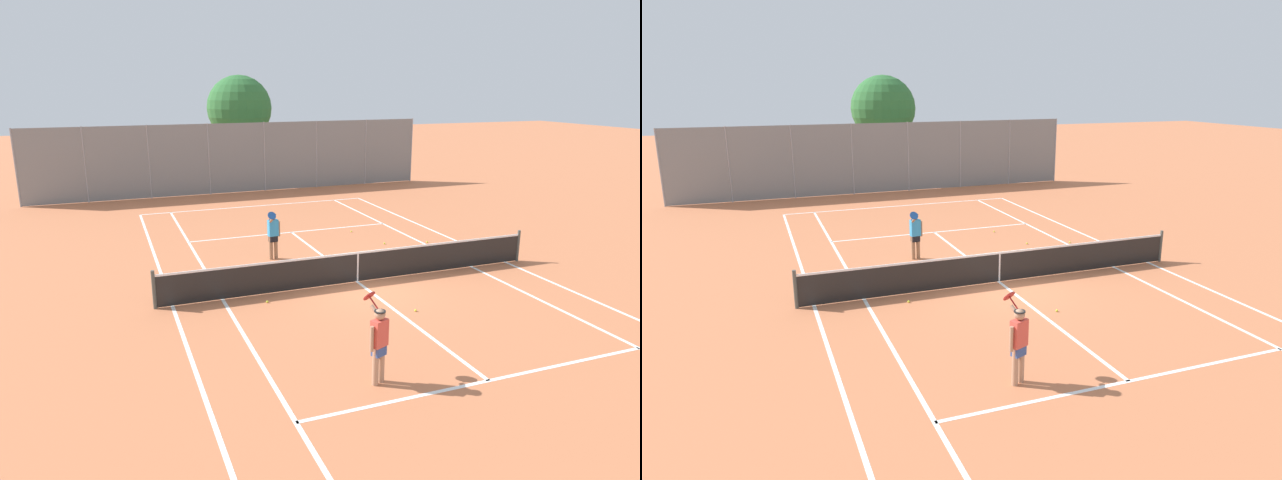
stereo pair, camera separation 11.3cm
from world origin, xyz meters
TOP-DOWN VIEW (x-y plane):
  - ground_plane at (0.00, 0.00)m, footprint 120.00×120.00m
  - court_line_markings at (0.00, 0.00)m, footprint 11.10×23.90m
  - tennis_net at (0.00, 0.00)m, footprint 12.00×0.10m
  - player_near_side at (-2.15, -5.66)m, footprint 0.46×0.88m
  - player_far_left at (-1.71, 3.17)m, footprint 0.60×0.79m
  - loose_tennis_ball_0 at (4.30, 3.06)m, footprint 0.07×0.07m
  - loose_tennis_ball_1 at (0.47, -2.68)m, footprint 0.07×0.07m
  - loose_tennis_ball_2 at (2.71, 3.48)m, footprint 0.07×0.07m
  - loose_tennis_ball_3 at (2.27, 5.55)m, footprint 0.07×0.07m
  - loose_tennis_ball_4 at (-3.03, -0.68)m, footprint 0.07×0.07m
  - back_fence at (-0.00, 15.81)m, footprint 21.71×0.08m
  - tree_behind_left at (1.11, 19.28)m, footprint 3.85×3.85m

SIDE VIEW (x-z plane):
  - ground_plane at x=0.00m, z-range 0.00..0.00m
  - court_line_markings at x=0.00m, z-range 0.00..0.01m
  - loose_tennis_ball_0 at x=4.30m, z-range 0.00..0.07m
  - loose_tennis_ball_1 at x=0.47m, z-range 0.00..0.07m
  - loose_tennis_ball_2 at x=2.71m, z-range 0.00..0.07m
  - loose_tennis_ball_3 at x=2.27m, z-range 0.00..0.07m
  - loose_tennis_ball_4 at x=-3.03m, z-range 0.00..0.07m
  - tennis_net at x=0.00m, z-range -0.03..1.04m
  - player_near_side at x=-2.15m, z-range 0.04..1.81m
  - player_far_left at x=-1.71m, z-range 0.04..1.81m
  - back_fence at x=0.00m, z-range 0.00..3.79m
  - tree_behind_left at x=1.11m, z-range 1.09..7.42m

